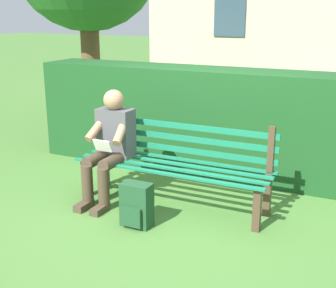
{
  "coord_description": "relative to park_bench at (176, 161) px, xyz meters",
  "views": [
    {
      "loc": [
        -1.89,
        4.02,
        1.96
      ],
      "look_at": [
        0.0,
        0.1,
        0.7
      ],
      "focal_mm": 48.94,
      "sensor_mm": 36.0,
      "label": 1
    }
  ],
  "objects": [
    {
      "name": "park_bench",
      "position": [
        0.0,
        0.0,
        0.0
      ],
      "size": [
        2.06,
        0.54,
        0.9
      ],
      "color": "#4C3828",
      "rests_on": "ground"
    },
    {
      "name": "person_seated",
      "position": [
        0.68,
        0.19,
        0.16
      ],
      "size": [
        0.44,
        0.73,
        1.18
      ],
      "color": "#4C4C51",
      "rests_on": "ground"
    },
    {
      "name": "ground",
      "position": [
        0.0,
        0.09,
        -0.46
      ],
      "size": [
        60.0,
        60.0,
        0.0
      ],
      "primitive_type": "plane",
      "color": "#477533"
    },
    {
      "name": "backpack",
      "position": [
        0.1,
        0.66,
        -0.25
      ],
      "size": [
        0.29,
        0.24,
        0.42
      ],
      "color": "#1E4728",
      "rests_on": "ground"
    },
    {
      "name": "hedge_backdrop",
      "position": [
        -0.26,
        -1.13,
        0.22
      ],
      "size": [
        5.19,
        0.74,
        1.4
      ],
      "color": "#19471E",
      "rests_on": "ground"
    }
  ]
}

